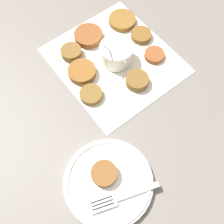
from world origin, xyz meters
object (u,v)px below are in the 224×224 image
Objects in this scene: fritter_on_plate at (104,173)px; fork at (116,198)px; sauce_bowl at (116,54)px; serving_plate at (108,182)px.

fritter_on_plate is 0.06m from fork.
sauce_bowl is 0.35m from serving_plate.
sauce_bowl reaches higher than fork.
sauce_bowl is 0.52× the size of serving_plate.
fork is (0.06, -0.00, -0.01)m from fritter_on_plate.
fork is (0.34, -0.18, -0.00)m from sauce_bowl.
fork reaches higher than serving_plate.
fritter_on_plate is at bearing 179.14° from fork.
sauce_bowl is at bearing 151.43° from fork.
serving_plate is at bearing 3.91° from fritter_on_plate.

